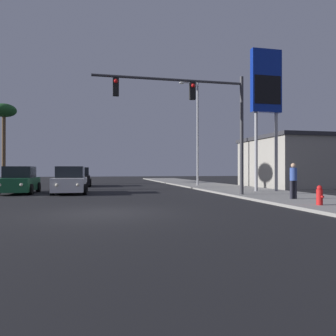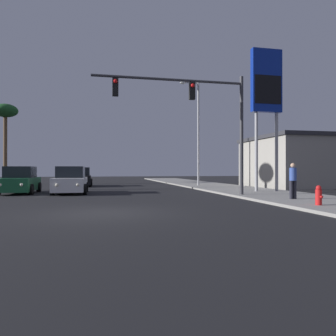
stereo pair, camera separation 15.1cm
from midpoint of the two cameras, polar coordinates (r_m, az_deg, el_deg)
ground_plane at (r=11.48m, az=-11.53°, el=-7.70°), size 120.00×120.00×0.00m
sidewalk_right at (r=23.51m, az=11.94°, el=-3.74°), size 5.00×60.00×0.12m
building_gas_station at (r=31.01m, az=23.47°, el=0.99°), size 10.30×8.30×4.30m
car_black at (r=30.03m, az=-15.32°, el=-1.65°), size 2.04×4.33×1.68m
car_green at (r=22.35m, az=-24.64°, el=-2.11°), size 2.04×4.31×1.68m
car_white at (r=21.23m, az=-16.83°, el=-2.22°), size 2.04×4.33×1.68m
traffic_light_mast at (r=17.90m, az=5.41°, el=10.31°), size 8.19×0.36×6.50m
street_lamp at (r=28.58m, az=4.77°, el=7.03°), size 1.74×0.24×9.00m
gas_station_sign at (r=22.25m, az=16.53°, el=13.07°), size 2.00×0.42×9.00m
fire_hydrant at (r=13.90m, az=24.61°, el=-4.37°), size 0.24×0.34×0.76m
pedestrian_on_sidewalk at (r=16.33m, az=20.75°, el=-1.84°), size 0.34×0.32×1.67m
palm_tree_mid at (r=36.94m, az=-26.79°, el=8.32°), size 2.40×2.40×8.07m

